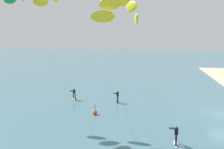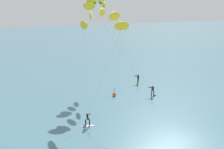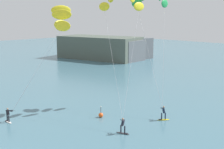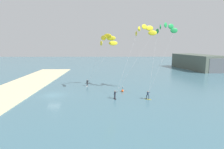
{
  "view_description": "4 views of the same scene",
  "coord_description": "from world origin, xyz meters",
  "views": [
    {
      "loc": [
        -28.04,
        8.29,
        9.29
      ],
      "look_at": [
        1.01,
        13.37,
        4.25
      ],
      "focal_mm": 37.4,
      "sensor_mm": 36.0,
      "label": 1
    },
    {
      "loc": [
        -15.11,
        -22.87,
        14.54
      ],
      "look_at": [
        -2.79,
        14.9,
        3.34
      ],
      "focal_mm": 45.08,
      "sensor_mm": 36.0,
      "label": 2
    },
    {
      "loc": [
        23.84,
        -9.15,
        12.0
      ],
      "look_at": [
        0.14,
        14.12,
        5.66
      ],
      "focal_mm": 49.92,
      "sensor_mm": 36.0,
      "label": 3
    },
    {
      "loc": [
        38.75,
        11.89,
        10.76
      ],
      "look_at": [
        -2.54,
        12.43,
        3.99
      ],
      "focal_mm": 30.08,
      "sensor_mm": 36.0,
      "label": 4
    }
  ],
  "objects": [
    {
      "name": "kitesurfer_nearshore",
      "position": [
        -5.29,
        11.24,
        11.33
      ],
      "size": [
        7.38,
        7.98,
        13.08
      ],
      "color": "white",
      "rests_on": "ground"
    },
    {
      "name": "marker_buoy",
      "position": [
        -2.46,
        14.8,
        0.3
      ],
      "size": [
        0.56,
        0.56,
        1.38
      ],
      "color": "#EA5119",
      "rests_on": "ground"
    },
    {
      "name": "ground_plane",
      "position": [
        0.0,
        0.0,
        0.0
      ],
      "size": [
        240.0,
        240.0,
        0.0
      ],
      "primitive_type": "plane",
      "color": "#426B7A"
    }
  ]
}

